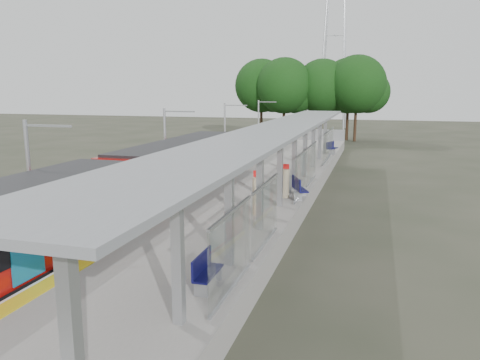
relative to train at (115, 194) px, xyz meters
name	(u,v)px	position (x,y,z in m)	size (l,w,h in m)	color
trackbed	(199,190)	(0.00, 9.98, -1.93)	(3.00, 70.00, 0.24)	#59544C
platform	(267,189)	(4.50, 9.98, -1.55)	(6.00, 50.00, 1.00)	gray
tactile_strip	(228,178)	(1.95, 9.98, -1.04)	(0.60, 50.00, 0.02)	yellow
end_fence	(317,135)	(4.50, 34.93, -0.45)	(6.00, 0.10, 1.20)	#9EA0A5
train	(115,194)	(0.00, 0.00, 0.00)	(2.74, 27.60, 3.62)	black
canopy	(281,135)	(6.11, 6.16, 2.15)	(3.27, 38.00, 3.66)	#9EA0A5
pylon	(336,11)	(3.50, 62.98, 16.95)	(8.00, 4.00, 38.00)	#9EA0A5
tree_cluster	(315,86)	(2.84, 44.25, 4.99)	(19.74, 9.78, 10.86)	#382316
catenary_masts	(167,148)	(-1.72, 8.98, 0.86)	(2.08, 48.16, 5.40)	#9EA0A5
bench_near	(205,270)	(6.39, -5.95, -0.52)	(0.46, 1.47, 1.00)	#0F0E49
bench_mid	(298,187)	(7.10, 5.84, -0.48)	(1.11, 1.65, 1.09)	#0F0E49
bench_far	(331,147)	(7.11, 23.71, -0.50)	(0.94, 1.61, 1.06)	#0F0E49
info_pillar_near	(257,196)	(5.86, 2.13, -0.19)	(0.45, 0.45, 1.99)	#C9B993
info_pillar_far	(285,183)	(6.44, 5.79, -0.29)	(0.40, 0.40, 1.76)	#C9B993
litter_bin	(287,184)	(6.29, 7.15, -0.59)	(0.45, 0.45, 0.92)	#9EA0A5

